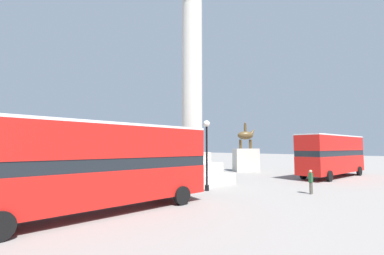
{
  "coord_description": "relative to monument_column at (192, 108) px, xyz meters",
  "views": [
    {
      "loc": [
        -14.2,
        -17.17,
        3.08
      ],
      "look_at": [
        0.0,
        0.0,
        4.84
      ],
      "focal_mm": 24.0,
      "sensor_mm": 36.0,
      "label": 1
    }
  ],
  "objects": [
    {
      "name": "bus_b",
      "position": [
        -9.7,
        -5.0,
        -4.18
      ],
      "size": [
        11.55,
        3.31,
        4.25
      ],
      "rotation": [
        0.0,
        0.0,
        0.07
      ],
      "color": "red",
      "rests_on": "ground_plane"
    },
    {
      "name": "ground_plane",
      "position": [
        0.0,
        0.0,
        -6.53
      ],
      "size": [
        200.0,
        200.0,
        0.0
      ],
      "primitive_type": "plane",
      "color": "gray"
    },
    {
      "name": "monument_column",
      "position": [
        0.0,
        0.0,
        0.0
      ],
      "size": [
        5.27,
        5.27,
        19.34
      ],
      "color": "beige",
      "rests_on": "ground_plane"
    },
    {
      "name": "equestrian_statue",
      "position": [
        12.81,
        4.39,
        -4.58
      ],
      "size": [
        3.71,
        3.45,
        6.43
      ],
      "rotation": [
        0.0,
        0.0,
        -0.57
      ],
      "color": "beige",
      "rests_on": "ground_plane"
    },
    {
      "name": "pedestrian_near_lamp",
      "position": [
        3.0,
        -8.86,
        -5.66
      ],
      "size": [
        0.44,
        0.23,
        1.59
      ],
      "rotation": [
        0.0,
        0.0,
        0.16
      ],
      "color": "#4C473D",
      "rests_on": "ground_plane"
    },
    {
      "name": "bus_a",
      "position": [
        14.48,
        -5.69,
        -4.11
      ],
      "size": [
        11.39,
        2.81,
        4.38
      ],
      "rotation": [
        0.0,
        0.0,
        0.01
      ],
      "color": "red",
      "rests_on": "ground_plane"
    },
    {
      "name": "street_lamp",
      "position": [
        -1.47,
        -3.45,
        -3.42
      ],
      "size": [
        0.47,
        0.47,
        5.07
      ],
      "color": "black",
      "rests_on": "ground_plane"
    }
  ]
}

